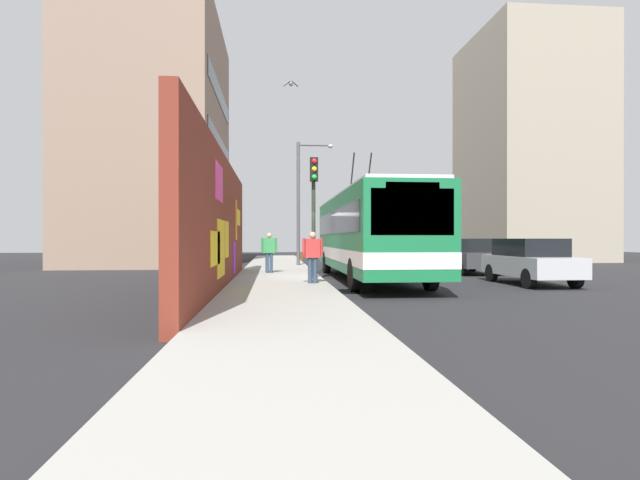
# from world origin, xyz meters

# --- Properties ---
(ground_plane) EXTENTS (80.00, 80.00, 0.00)m
(ground_plane) POSITION_xyz_m (0.00, 0.00, 0.00)
(ground_plane) COLOR #232326
(sidewalk_slab) EXTENTS (48.00, 3.20, 0.15)m
(sidewalk_slab) POSITION_xyz_m (0.00, 1.60, 0.07)
(sidewalk_slab) COLOR #9E9B93
(sidewalk_slab) RESTS_ON ground_plane
(graffiti_wall) EXTENTS (15.35, 0.32, 4.05)m
(graffiti_wall) POSITION_xyz_m (-3.32, 3.35, 2.02)
(graffiti_wall) COLOR maroon
(graffiti_wall) RESTS_ON ground_plane
(building_far_left) EXTENTS (13.65, 7.93, 15.61)m
(building_far_left) POSITION_xyz_m (13.96, 9.20, 7.80)
(building_far_left) COLOR gray
(building_far_left) RESTS_ON ground_plane
(building_far_right) EXTENTS (9.84, 7.95, 16.65)m
(building_far_right) POSITION_xyz_m (16.90, -17.00, 8.33)
(building_far_right) COLOR #9E937F
(building_far_right) RESTS_ON ground_plane
(city_bus) EXTENTS (12.29, 2.61, 5.05)m
(city_bus) POSITION_xyz_m (-0.05, -1.80, 1.82)
(city_bus) COLOR #19723F
(city_bus) RESTS_ON ground_plane
(parked_car_silver) EXTENTS (4.11, 1.77, 1.58)m
(parked_car_silver) POSITION_xyz_m (-2.31, -7.00, 0.83)
(parked_car_silver) COLOR #B7B7BC
(parked_car_silver) RESTS_ON ground_plane
(parked_car_dark_gray) EXTENTS (4.10, 1.74, 1.58)m
(parked_car_dark_gray) POSITION_xyz_m (3.27, -7.00, 0.83)
(parked_car_dark_gray) COLOR #38383D
(parked_car_dark_gray) RESTS_ON ground_plane
(parked_car_black) EXTENTS (4.37, 1.77, 1.58)m
(parked_car_black) POSITION_xyz_m (8.70, -7.00, 0.83)
(parked_car_black) COLOR black
(parked_car_black) RESTS_ON ground_plane
(pedestrian_at_curb) EXTENTS (0.22, 0.74, 1.65)m
(pedestrian_at_curb) POSITION_xyz_m (-2.79, 0.53, 1.11)
(pedestrian_at_curb) COLOR #2D3F59
(pedestrian_at_curb) RESTS_ON sidewalk_slab
(pedestrian_midblock) EXTENTS (0.22, 0.67, 1.67)m
(pedestrian_midblock) POSITION_xyz_m (2.25, 1.96, 1.13)
(pedestrian_midblock) COLOR #2D3F59
(pedestrian_midblock) RESTS_ON sidewalk_slab
(traffic_light) EXTENTS (0.49, 0.28, 4.32)m
(traffic_light) POSITION_xyz_m (-1.06, 0.35, 3.05)
(traffic_light) COLOR #2D382D
(traffic_light) RESTS_ON sidewalk_slab
(street_lamp) EXTENTS (0.44, 1.98, 6.64)m
(street_lamp) POSITION_xyz_m (8.29, 0.22, 3.98)
(street_lamp) COLOR #4C4C51
(street_lamp) RESTS_ON sidewalk_slab
(flying_pigeons) EXTENTS (0.32, 0.51, 0.19)m
(flying_pigeons) POSITION_xyz_m (-1.62, 1.17, 6.87)
(flying_pigeons) COLOR gray
(curbside_puddle) EXTENTS (1.46, 1.46, 0.00)m
(curbside_puddle) POSITION_xyz_m (-3.99, -0.60, 0.00)
(curbside_puddle) COLOR black
(curbside_puddle) RESTS_ON ground_plane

